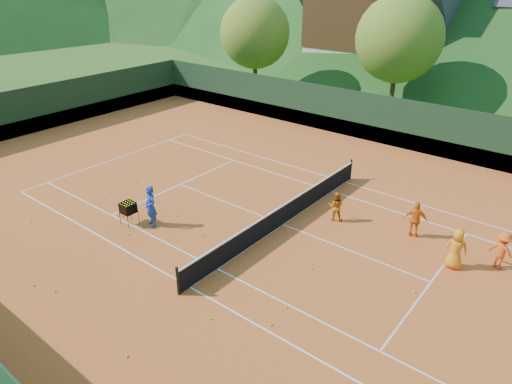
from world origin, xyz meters
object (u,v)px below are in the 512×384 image
Objects in this scene: student_c at (456,249)px; student_d at (502,251)px; ball_hopper at (128,208)px; chalet_left at (382,17)px; student_a at (336,206)px; coach at (151,206)px; tennis_net at (283,214)px; student_b at (415,220)px.

student_c is 1.67m from student_d.
ball_hopper is 34.74m from chalet_left.
student_c is at bearing 24.67° from ball_hopper.
student_c reaches higher than student_a.
coach is 5.58m from tennis_net.
student_a is at bearing -2.72° from student_b.
student_a reaches higher than tennis_net.
coach is 0.13× the size of chalet_left.
chalet_left is (-5.70, 33.53, 4.72)m from coach.
student_d is (12.28, 5.94, -0.18)m from coach.
student_d is at bearing -56.90° from chalet_left.
coach reaches higher than student_c.
student_b is 0.97× the size of student_c.
student_c is 1.10× the size of student_d.
coach is at bearing 16.95° from student_b.
student_c is 0.12× the size of chalet_left.
coach is 1.25× the size of student_d.
coach is 1.82× the size of ball_hopper.
student_c is 0.13× the size of tennis_net.
coach is at bearing -80.35° from chalet_left.
student_b is 1.55× the size of ball_hopper.
student_a is at bearing 48.65° from tennis_net.
student_b is (9.01, 6.11, -0.13)m from coach.
student_a is 2.34m from tennis_net.
ball_hopper is (-9.88, -6.63, -0.03)m from student_b.
chalet_left is (-14.72, 27.43, 4.85)m from student_b.
student_b reaches higher than ball_hopper.
student_d is at bearing 16.77° from tennis_net.
student_d is at bearing 38.62° from coach.
student_c reaches higher than student_d.
chalet_left reaches higher than student_d.
student_a is (5.84, 5.29, -0.24)m from coach.
student_b is at bearing -61.78° from chalet_left.
chalet_left reaches higher than ball_hopper.
student_a is 30.91m from chalet_left.
student_b reaches higher than tennis_net.
student_a is 0.11× the size of tennis_net.
ball_hopper is at bearing -81.91° from chalet_left.
coach is 12.02m from student_c.
student_d is 0.11× the size of chalet_left.
student_d is at bearing 161.10° from student_a.
student_d is (1.31, 1.03, -0.07)m from student_c.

